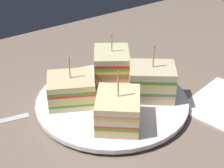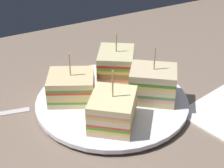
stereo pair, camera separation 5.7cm
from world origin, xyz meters
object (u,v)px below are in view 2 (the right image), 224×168
at_px(plate, 112,101).
at_px(sandwich_wedge_2, 116,66).
at_px(sandwich_wedge_0, 113,110).
at_px(sandwich_wedge_1, 152,84).
at_px(sandwich_wedge_3, 72,87).

relative_size(plate, sandwich_wedge_2, 2.65).
height_order(sandwich_wedge_0, sandwich_wedge_1, sandwich_wedge_1).
distance_m(plate, sandwich_wedge_2, 0.08).
xyz_separation_m(sandwich_wedge_1, sandwich_wedge_3, (0.12, -0.06, -0.01)).
distance_m(plate, sandwich_wedge_0, 0.08).
relative_size(plate, sandwich_wedge_1, 2.67).
distance_m(sandwich_wedge_0, sandwich_wedge_3, 0.10).
bearing_deg(sandwich_wedge_0, plate, 11.67).
bearing_deg(sandwich_wedge_1, sandwich_wedge_3, 9.61).
distance_m(sandwich_wedge_1, sandwich_wedge_2, 0.09).
relative_size(sandwich_wedge_1, sandwich_wedge_3, 1.00).
relative_size(sandwich_wedge_0, sandwich_wedge_3, 1.02).
xyz_separation_m(plate, sandwich_wedge_1, (-0.06, 0.03, 0.03)).
relative_size(sandwich_wedge_0, sandwich_wedge_1, 1.02).
bearing_deg(sandwich_wedge_2, plate, -1.16).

